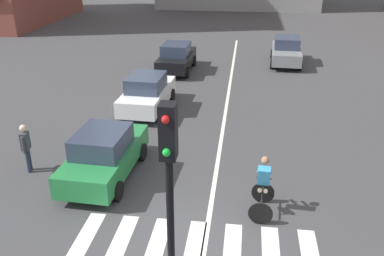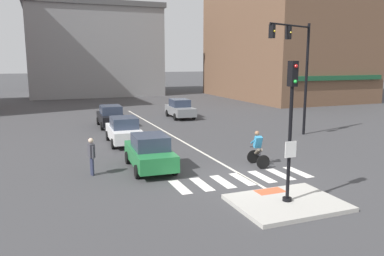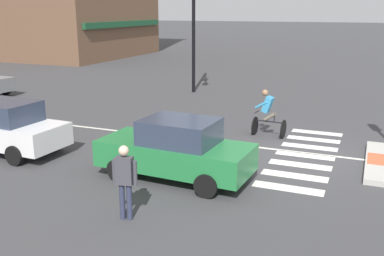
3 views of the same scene
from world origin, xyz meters
name	(u,v)px [view 1 (image 1 of 3)]	position (x,y,z in m)	size (l,w,h in m)	color
ground_plane	(195,244)	(0.00, 0.00, 0.00)	(300.00, 300.00, 0.00)	#3D3D3F
signal_pole	(170,220)	(0.00, -3.15, 3.05)	(0.44, 0.38, 4.82)	black
crosswalk_stripe_a	(87,234)	(-2.84, 0.04, 0.00)	(0.44, 1.80, 0.01)	silver
crosswalk_stripe_b	(123,237)	(-1.90, 0.04, 0.00)	(0.44, 1.80, 0.01)	silver
crosswalk_stripe_c	(158,240)	(-0.95, 0.04, 0.00)	(0.44, 1.80, 0.01)	silver
crosswalk_stripe_d	(195,243)	(0.00, 0.04, 0.00)	(0.44, 1.80, 0.01)	silver
crosswalk_stripe_e	(233,246)	(0.95, 0.04, 0.00)	(0.44, 1.80, 0.01)	silver
crosswalk_stripe_f	(271,250)	(1.90, 0.04, 0.00)	(0.44, 1.80, 0.01)	silver
crosswalk_stripe_g	(310,253)	(2.84, 0.04, 0.00)	(0.44, 1.80, 0.01)	silver
lane_centre_line	(227,105)	(0.25, 10.00, 0.00)	(0.14, 28.00, 0.01)	silver
car_green_westbound_near	(104,154)	(-3.27, 2.96, 0.81)	(2.00, 4.18, 1.64)	#237A3D
car_grey_eastbound_distant	(286,51)	(3.47, 17.66, 0.81)	(1.99, 4.17, 1.64)	slate
car_white_westbound_far	(147,93)	(-3.26, 8.91, 0.81)	(1.97, 4.17, 1.64)	white
car_black_westbound_distant	(177,57)	(-2.98, 15.20, 0.81)	(1.93, 4.15, 1.64)	black
cyclist	(263,185)	(1.69, 1.64, 0.87)	(0.75, 1.14, 1.68)	black
pedestrian_at_curb_left	(26,144)	(-5.90, 2.96, 0.98)	(0.29, 0.54, 1.67)	#2D334C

